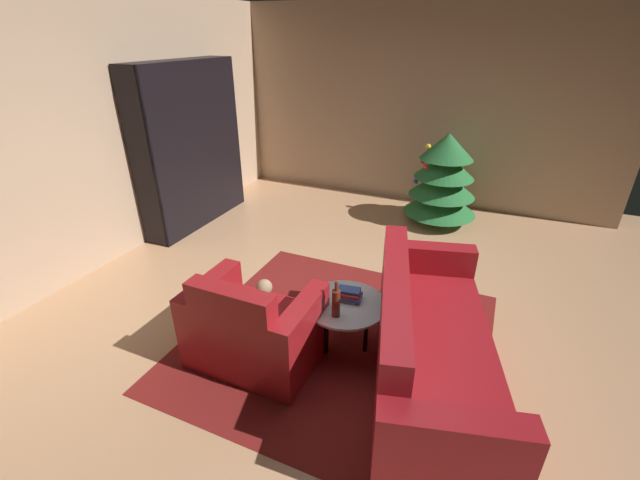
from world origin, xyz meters
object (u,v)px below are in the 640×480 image
armchair_red (253,329)px  couch_red (427,349)px  decorated_tree (443,179)px  bottle_on_table (336,302)px  book_stack_on_table (349,294)px  bookshelf_unit (196,147)px  coffee_table (345,307)px

armchair_red → couch_red: (1.28, 0.31, 0.01)m
decorated_tree → bottle_on_table: bearing=-95.5°
couch_red → decorated_tree: decorated_tree is taller
armchair_red → book_stack_on_table: (0.60, 0.50, 0.18)m
bottle_on_table → decorated_tree: 3.09m
book_stack_on_table → bookshelf_unit: bearing=148.9°
bookshelf_unit → armchair_red: 3.14m
book_stack_on_table → bottle_on_table: bottle_on_table is taller
bookshelf_unit → bottle_on_table: bearing=-34.8°
book_stack_on_table → decorated_tree: 2.85m
armchair_red → bottle_on_table: size_ratio=3.19×
coffee_table → book_stack_on_table: 0.11m
bookshelf_unit → bottle_on_table: size_ratio=6.80×
decorated_tree → coffee_table: bearing=-95.8°
couch_red → book_stack_on_table: (-0.68, 0.19, 0.17)m
coffee_table → bottle_on_table: 0.25m
couch_red → book_stack_on_table: size_ratio=9.34×
armchair_red → couch_red: bearing=13.4°
bottle_on_table → coffee_table: bearing=87.9°
coffee_table → decorated_tree: 2.91m
couch_red → bookshelf_unit: bearing=151.7°
bookshelf_unit → decorated_tree: size_ratio=1.69×
bottle_on_table → decorated_tree: size_ratio=0.25×
armchair_red → coffee_table: (0.59, 0.44, 0.09)m
couch_red → book_stack_on_table: couch_red is taller
armchair_red → bottle_on_table: 0.69m
bookshelf_unit → bottle_on_table: 3.37m
book_stack_on_table → decorated_tree: size_ratio=0.19×
armchair_red → book_stack_on_table: bearing=39.4°
bookshelf_unit → armchair_red: (2.16, -2.16, -0.71)m
couch_red → book_stack_on_table: bearing=164.5°
decorated_tree → book_stack_on_table: bearing=-95.7°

